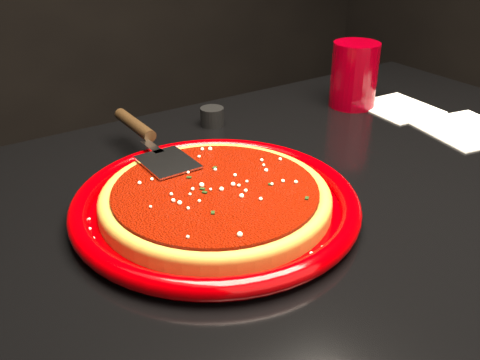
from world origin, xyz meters
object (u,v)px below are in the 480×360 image
Objects in this scene: cup at (354,75)px; ramekin at (212,117)px; plate at (216,203)px; table at (306,354)px; pizza_server at (151,139)px.

ramekin is at bearing 167.07° from cup.
plate is 0.32m from ramekin.
pizza_server reaches higher than table.
table is 3.04× the size of plate.
table is 0.48m from ramekin.
ramekin is at bearing 95.48° from table.
table is at bearing -141.88° from cup.
pizza_server reaches higher than plate.
plate is at bearing -155.44° from cup.
table is 0.50m from pizza_server.
table is 4.01× the size of pizza_server.
pizza_server is 0.47m from cup.
table is at bearing -84.52° from ramekin.
ramekin is (-0.30, 0.07, -0.05)m from cup.
cup reaches higher than pizza_server.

